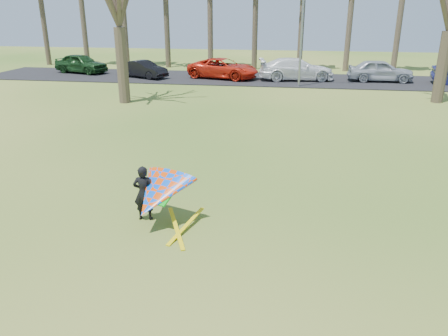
% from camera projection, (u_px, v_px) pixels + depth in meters
% --- Properties ---
extents(ground, '(100.00, 100.00, 0.00)m').
position_uv_depth(ground, '(210.00, 240.00, 10.42)').
color(ground, '#225A13').
rests_on(ground, ground).
extents(parking_strip, '(46.00, 7.00, 0.06)m').
position_uv_depth(parking_strip, '(272.00, 79.00, 33.56)').
color(parking_strip, black).
rests_on(parking_strip, ground).
extents(streetlight, '(2.28, 0.18, 8.00)m').
position_uv_depth(streetlight, '(305.00, 20.00, 28.92)').
color(streetlight, gray).
rests_on(streetlight, ground).
extents(car_0, '(4.94, 3.06, 1.57)m').
position_uv_depth(car_0, '(81.00, 63.00, 36.37)').
color(car_0, '#183C18').
rests_on(car_0, parking_strip).
extents(car_1, '(4.16, 2.89, 1.30)m').
position_uv_depth(car_1, '(144.00, 69.00, 33.94)').
color(car_1, black).
rests_on(car_1, parking_strip).
extents(car_2, '(5.92, 3.90, 1.51)m').
position_uv_depth(car_2, '(223.00, 68.00, 33.60)').
color(car_2, red).
rests_on(car_2, parking_strip).
extents(car_3, '(5.89, 3.20, 1.62)m').
position_uv_depth(car_3, '(296.00, 69.00, 32.78)').
color(car_3, white).
rests_on(car_3, parking_strip).
extents(car_4, '(4.68, 1.93, 1.59)m').
position_uv_depth(car_4, '(380.00, 70.00, 32.18)').
color(car_4, '#A6ACB3').
rests_on(car_4, parking_strip).
extents(kite_flyer, '(2.13, 2.39, 2.02)m').
position_uv_depth(kite_flyer, '(156.00, 194.00, 10.87)').
color(kite_flyer, black).
rests_on(kite_flyer, ground).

